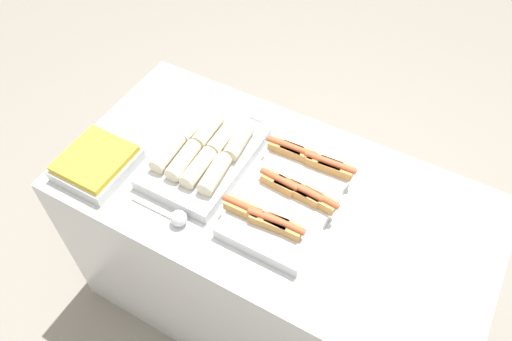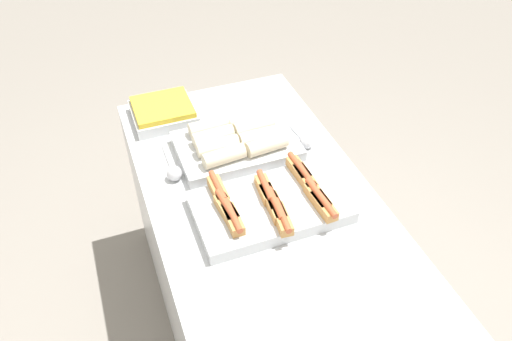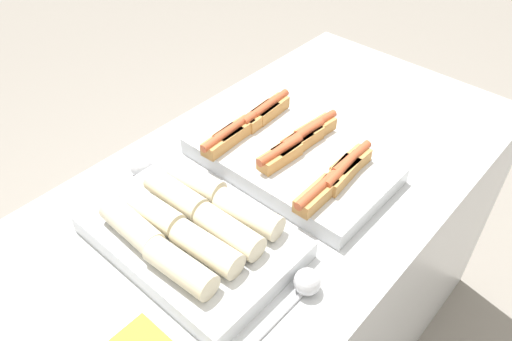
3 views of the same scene
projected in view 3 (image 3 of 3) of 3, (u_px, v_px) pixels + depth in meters
counter at (272, 280)px, 1.60m from camera, size 1.58×0.80×0.88m
tray_hotdogs at (290, 156)px, 1.32m from camera, size 0.36×0.53×0.10m
tray_wraps at (191, 230)px, 1.11m from camera, size 0.32×0.47×0.11m
serving_spoon_near at (305, 285)px, 1.03m from camera, size 0.23×0.06×0.06m
serving_spoon_far at (138, 169)px, 1.30m from camera, size 0.23×0.06×0.06m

